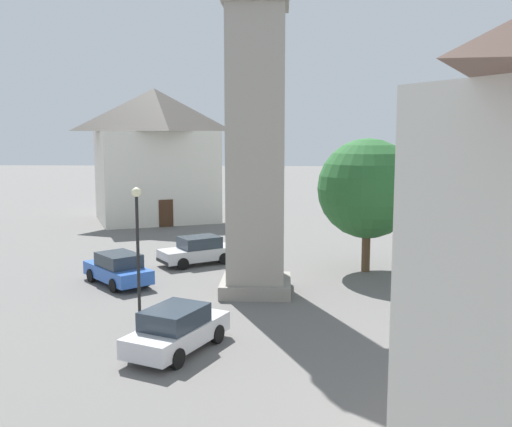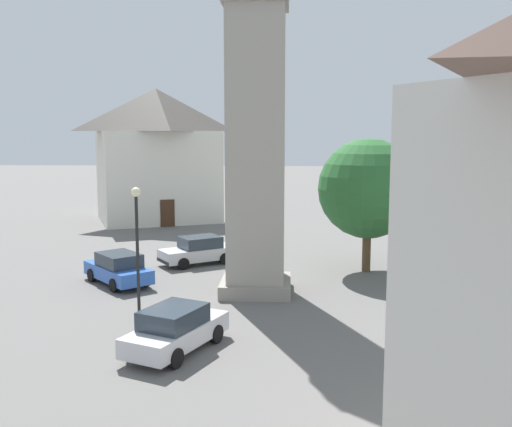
{
  "view_description": "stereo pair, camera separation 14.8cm",
  "coord_description": "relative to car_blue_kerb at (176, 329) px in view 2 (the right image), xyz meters",
  "views": [
    {
      "loc": [
        -26.01,
        -1.26,
        7.23
      ],
      "look_at": [
        0.0,
        0.0,
        3.62
      ],
      "focal_mm": 41.32,
      "sensor_mm": 36.0,
      "label": 1
    },
    {
      "loc": [
        -26.0,
        -1.41,
        7.23
      ],
      "look_at": [
        0.0,
        0.0,
        3.62
      ],
      "focal_mm": 41.32,
      "sensor_mm": 36.0,
      "label": 2
    }
  ],
  "objects": [
    {
      "name": "pedestrian",
      "position": [
        8.08,
        -12.34,
        0.25
      ],
      "size": [
        0.51,
        0.36,
        1.69
      ],
      "color": "#706656",
      "rests_on": "ground"
    },
    {
      "name": "car_blue_kerb",
      "position": [
        0.0,
        0.0,
        0.0
      ],
      "size": [
        4.46,
        3.21,
        1.53
      ],
      "color": "silver",
      "rests_on": "ground"
    },
    {
      "name": "car_red_corner",
      "position": [
        12.98,
        1.22,
        0.0
      ],
      "size": [
        3.7,
        4.37,
        1.53
      ],
      "color": "silver",
      "rests_on": "ground"
    },
    {
      "name": "building_corner_back",
      "position": [
        29.16,
        7.02,
        4.7
      ],
      "size": [
        11.02,
        11.84,
        10.71
      ],
      "color": "silver",
      "rests_on": "ground"
    },
    {
      "name": "car_silver_kerb",
      "position": [
        8.46,
        4.38,
        0.0
      ],
      "size": [
        4.19,
        4.02,
        1.53
      ],
      "color": "#2D5BB7",
      "rests_on": "ground"
    },
    {
      "name": "lamp_post",
      "position": [
        3.16,
        2.04,
        2.68
      ],
      "size": [
        0.36,
        0.36,
        5.17
      ],
      "color": "black",
      "rests_on": "ground"
    },
    {
      "name": "ground_plane",
      "position": [
        7.41,
        -2.26,
        -0.76
      ],
      "size": [
        200.0,
        200.0,
        0.0
      ],
      "primitive_type": "plane",
      "color": "#605E5B"
    },
    {
      "name": "tree",
      "position": [
        11.74,
        -7.79,
        3.58
      ],
      "size": [
        5.14,
        5.14,
        6.92
      ],
      "color": "brown",
      "rests_on": "ground"
    }
  ]
}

